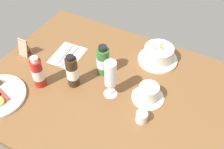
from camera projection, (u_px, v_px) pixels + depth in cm
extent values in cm
cube|color=brown|center=(107.00, 91.00, 120.06)|extent=(110.00, 84.00, 3.00)
cylinder|color=silver|center=(158.00, 60.00, 131.29)|extent=(19.10, 19.10, 1.20)
cylinder|color=silver|center=(159.00, 53.00, 128.45)|extent=(13.98, 13.98, 6.73)
cylinder|color=beige|center=(159.00, 49.00, 126.61)|extent=(12.02, 12.02, 1.60)
sphere|color=olive|center=(162.00, 48.00, 125.69)|extent=(1.30, 1.30, 1.30)
sphere|color=olive|center=(156.00, 48.00, 125.64)|extent=(1.33, 1.33, 1.33)
sphere|color=olive|center=(154.00, 46.00, 127.12)|extent=(1.18, 1.18, 1.18)
sphere|color=olive|center=(161.00, 44.00, 127.76)|extent=(1.34, 1.34, 1.34)
sphere|color=olive|center=(160.00, 47.00, 126.48)|extent=(1.29, 1.29, 1.29)
cube|color=silver|center=(68.00, 55.00, 134.13)|extent=(14.69, 18.17, 0.30)
cube|color=silver|center=(71.00, 54.00, 134.06)|extent=(2.21, 14.05, 0.50)
cube|color=silver|center=(61.00, 64.00, 129.27)|extent=(2.45, 3.75, 0.40)
cube|color=silver|center=(66.00, 53.00, 134.99)|extent=(1.94, 13.04, 0.50)
ellipsoid|color=silver|center=(58.00, 61.00, 130.65)|extent=(2.40, 4.00, 0.60)
cylinder|color=silver|center=(148.00, 97.00, 114.98)|extent=(13.90, 13.90, 0.90)
cylinder|color=silver|center=(149.00, 92.00, 112.45)|extent=(8.43, 8.43, 6.16)
cylinder|color=#301D15|center=(149.00, 88.00, 110.60)|extent=(7.17, 7.17, 1.00)
torus|color=silver|center=(136.00, 92.00, 111.86)|extent=(3.43, 2.68, 3.60)
cylinder|color=silver|center=(142.00, 117.00, 105.61)|extent=(4.70, 4.70, 4.61)
cone|color=silver|center=(137.00, 115.00, 103.96)|extent=(2.76, 2.74, 2.33)
cylinder|color=white|center=(110.00, 93.00, 116.75)|extent=(5.98, 5.98, 0.40)
cylinder|color=white|center=(110.00, 88.00, 114.38)|extent=(0.80, 0.80, 6.20)
cylinder|color=white|center=(110.00, 74.00, 107.95)|extent=(5.03, 5.03, 11.77)
cylinder|color=#F4EFC7|center=(110.00, 77.00, 109.21)|extent=(4.12, 4.12, 7.06)
cylinder|color=#382314|center=(72.00, 72.00, 115.63)|extent=(5.13, 5.13, 14.98)
cylinder|color=white|center=(72.00, 72.00, 115.85)|extent=(5.24, 5.24, 5.69)
cylinder|color=black|center=(70.00, 58.00, 109.72)|extent=(3.34, 3.34, 1.53)
cylinder|color=#B21E19|center=(38.00, 73.00, 115.73)|extent=(5.02, 5.02, 14.10)
cylinder|color=silver|center=(38.00, 74.00, 115.93)|extent=(5.12, 5.12, 5.36)
cylinder|color=silver|center=(34.00, 59.00, 109.98)|extent=(3.26, 3.26, 1.95)
cylinder|color=#337233|center=(103.00, 61.00, 121.46)|extent=(5.77, 5.77, 13.45)
cylinder|color=white|center=(103.00, 62.00, 121.65)|extent=(5.89, 5.89, 5.11)
cylinder|color=black|center=(103.00, 48.00, 115.94)|extent=(3.75, 3.75, 1.97)
cube|color=brown|center=(2.00, 95.00, 114.21)|extent=(9.31, 4.80, 0.60)
cube|color=tan|center=(22.00, 48.00, 130.98)|extent=(5.17, 2.54, 9.20)
cube|color=tan|center=(25.00, 46.00, 132.30)|extent=(5.17, 2.54, 9.20)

